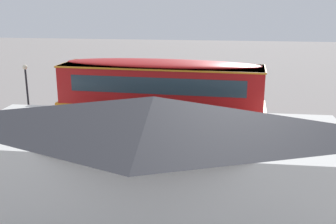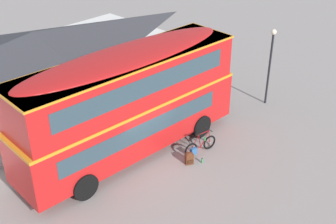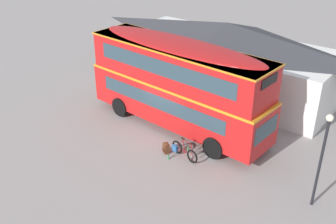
{
  "view_description": "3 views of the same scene",
  "coord_description": "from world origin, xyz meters",
  "px_view_note": "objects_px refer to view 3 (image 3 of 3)",
  "views": [
    {
      "loc": [
        -3.01,
        20.42,
        7.66
      ],
      "look_at": [
        0.02,
        -1.32,
        1.56
      ],
      "focal_mm": 43.22,
      "sensor_mm": 36.0,
      "label": 1
    },
    {
      "loc": [
        -10.48,
        -11.73,
        11.29
      ],
      "look_at": [
        0.86,
        -0.85,
        2.36
      ],
      "focal_mm": 47.16,
      "sensor_mm": 36.0,
      "label": 2
    },
    {
      "loc": [
        11.39,
        -14.49,
        10.82
      ],
      "look_at": [
        0.67,
        -0.85,
        1.69
      ],
      "focal_mm": 42.66,
      "sensor_mm": 36.0,
      "label": 3
    }
  ],
  "objects_px": {
    "double_decker_bus": "(178,81)",
    "street_lamp": "(323,151)",
    "backpack_on_ground": "(166,148)",
    "touring_bicycle": "(183,151)",
    "water_bottle_green_metal": "(168,157)"
  },
  "relations": [
    {
      "from": "double_decker_bus",
      "to": "street_lamp",
      "type": "bearing_deg",
      "value": -12.06
    },
    {
      "from": "street_lamp",
      "to": "double_decker_bus",
      "type": "bearing_deg",
      "value": 167.94
    },
    {
      "from": "double_decker_bus",
      "to": "street_lamp",
      "type": "distance_m",
      "value": 8.28
    },
    {
      "from": "touring_bicycle",
      "to": "street_lamp",
      "type": "bearing_deg",
      "value": 4.76
    },
    {
      "from": "touring_bicycle",
      "to": "backpack_on_ground",
      "type": "xyz_separation_m",
      "value": [
        -0.89,
        -0.19,
        -0.09
      ]
    },
    {
      "from": "double_decker_bus",
      "to": "backpack_on_ground",
      "type": "bearing_deg",
      "value": -64.8
    },
    {
      "from": "water_bottle_green_metal",
      "to": "street_lamp",
      "type": "xyz_separation_m",
      "value": [
        6.53,
        1.06,
        2.47
      ]
    },
    {
      "from": "backpack_on_ground",
      "to": "water_bottle_green_metal",
      "type": "xyz_separation_m",
      "value": [
        0.43,
        -0.37,
        -0.17
      ]
    },
    {
      "from": "touring_bicycle",
      "to": "backpack_on_ground",
      "type": "bearing_deg",
      "value": -168.27
    },
    {
      "from": "backpack_on_ground",
      "to": "street_lamp",
      "type": "xyz_separation_m",
      "value": [
        6.96,
        0.69,
        2.3
      ]
    },
    {
      "from": "touring_bicycle",
      "to": "water_bottle_green_metal",
      "type": "distance_m",
      "value": 0.77
    },
    {
      "from": "touring_bicycle",
      "to": "street_lamp",
      "type": "height_order",
      "value": "street_lamp"
    },
    {
      "from": "double_decker_bus",
      "to": "backpack_on_ground",
      "type": "xyz_separation_m",
      "value": [
        1.14,
        -2.42,
        -2.36
      ]
    },
    {
      "from": "double_decker_bus",
      "to": "touring_bicycle",
      "type": "height_order",
      "value": "double_decker_bus"
    },
    {
      "from": "double_decker_bus",
      "to": "backpack_on_ground",
      "type": "height_order",
      "value": "double_decker_bus"
    }
  ]
}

